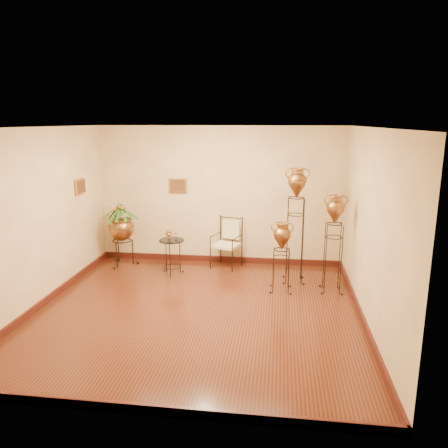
# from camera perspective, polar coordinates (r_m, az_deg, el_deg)

# --- Properties ---
(ground) EXTENTS (5.00, 5.00, 0.00)m
(ground) POSITION_cam_1_polar(r_m,az_deg,el_deg) (6.93, -3.50, -11.32)
(ground) COLOR #572314
(ground) RESTS_ON ground
(room_shell) EXTENTS (5.02, 5.02, 2.81)m
(room_shell) POSITION_cam_1_polar(r_m,az_deg,el_deg) (6.41, -3.76, 2.93)
(room_shell) COLOR beige
(room_shell) RESTS_ON ground
(amphora_tall) EXTENTS (0.50, 0.50, 2.11)m
(amphora_tall) POSITION_cam_1_polar(r_m,az_deg,el_deg) (7.94, 9.31, -0.04)
(amphora_tall) COLOR black
(amphora_tall) RESTS_ON ground
(amphora_mid) EXTENTS (0.48, 0.48, 1.71)m
(amphora_mid) POSITION_cam_1_polar(r_m,az_deg,el_deg) (7.65, 14.11, -2.44)
(amphora_mid) COLOR black
(amphora_mid) RESTS_ON ground
(amphora_short) EXTENTS (0.39, 0.39, 1.24)m
(amphora_short) POSITION_cam_1_polar(r_m,az_deg,el_deg) (7.57, 7.51, -4.23)
(amphora_short) COLOR black
(amphora_short) RESTS_ON ground
(planter_urn) EXTENTS (0.89, 0.89, 1.49)m
(planter_urn) POSITION_cam_1_polar(r_m,az_deg,el_deg) (9.05, -13.29, -0.16)
(planter_urn) COLOR black
(planter_urn) RESTS_ON ground
(armchair) EXTENTS (0.70, 0.68, 1.00)m
(armchair) POSITION_cam_1_polar(r_m,az_deg,el_deg) (8.73, 0.30, -2.53)
(armchair) COLOR black
(armchair) RESTS_ON ground
(side_table) EXTENTS (0.58, 0.58, 0.86)m
(side_table) POSITION_cam_1_polar(r_m,az_deg,el_deg) (8.47, -6.81, -4.16)
(side_table) COLOR black
(side_table) RESTS_ON ground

